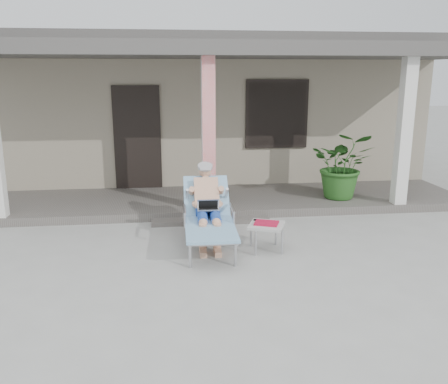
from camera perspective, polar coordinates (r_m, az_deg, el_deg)
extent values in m
plane|color=#9E9E99|center=(6.38, -0.04, -8.76)|extent=(60.00, 60.00, 0.00)
cube|color=gray|center=(12.40, -3.69, 9.51)|extent=(10.00, 5.00, 3.00)
cube|color=#474442|center=(12.38, -3.81, 17.15)|extent=(10.40, 5.40, 0.30)
cube|color=black|center=(9.91, -10.37, 6.43)|extent=(0.95, 0.06, 2.10)
cube|color=black|center=(10.11, 6.36, 9.29)|extent=(1.20, 0.06, 1.30)
cube|color=black|center=(10.11, 6.37, 9.29)|extent=(1.32, 0.05, 1.42)
cube|color=#605B56|center=(9.19, -2.28, -1.10)|extent=(10.00, 2.00, 0.15)
cube|color=red|center=(8.09, -1.88, 6.80)|extent=(0.22, 0.22, 2.61)
cube|color=silver|center=(9.09, 20.85, 6.70)|extent=(0.22, 0.22, 2.61)
cube|color=#474442|center=(8.88, -2.46, 16.66)|extent=(10.00, 2.30, 0.24)
cube|color=#605B56|center=(8.10, -1.61, -3.47)|extent=(2.00, 0.30, 0.07)
cylinder|color=#B7B7BC|center=(6.24, -4.10, -7.59)|extent=(0.04, 0.04, 0.36)
cylinder|color=#B7B7BC|center=(6.28, 1.38, -7.41)|extent=(0.04, 0.04, 0.36)
cylinder|color=#B7B7BC|center=(7.34, -4.37, -4.22)|extent=(0.04, 0.04, 0.36)
cylinder|color=#B7B7BC|center=(7.37, 0.27, -4.09)|extent=(0.04, 0.04, 0.36)
cube|color=#B7B7BC|center=(6.59, -1.65, -4.57)|extent=(0.62, 1.18, 0.03)
cube|color=#7CA1C0|center=(6.58, -1.65, -4.38)|extent=(0.72, 1.22, 0.04)
cube|color=#B7B7BC|center=(7.34, -2.13, -0.78)|extent=(0.61, 0.57, 0.47)
cube|color=#7CA1C0|center=(7.33, -2.14, -0.53)|extent=(0.71, 0.64, 0.54)
cylinder|color=#A3A3A5|center=(7.51, -2.30, 3.13)|extent=(0.24, 0.24, 0.12)
cube|color=silver|center=(6.93, -1.90, -2.01)|extent=(0.32, 0.23, 0.22)
cube|color=#B0B0AB|center=(6.79, 5.13, -4.01)|extent=(0.61, 0.61, 0.04)
cylinder|color=#B7B7BC|center=(6.64, 3.83, -6.19)|extent=(0.03, 0.03, 0.36)
cylinder|color=#B7B7BC|center=(6.72, 7.00, -6.02)|extent=(0.03, 0.03, 0.36)
cylinder|color=#B7B7BC|center=(6.99, 3.26, -5.14)|extent=(0.03, 0.03, 0.36)
cylinder|color=#B7B7BC|center=(7.06, 6.28, -4.99)|extent=(0.03, 0.03, 0.36)
cube|color=#AD1232|center=(6.78, 5.14, -3.74)|extent=(0.40, 0.35, 0.03)
cube|color=black|center=(6.89, 4.93, -3.47)|extent=(0.31, 0.14, 0.03)
imported|color=#26591E|center=(9.28, 14.12, 3.15)|extent=(1.42, 1.34, 1.27)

